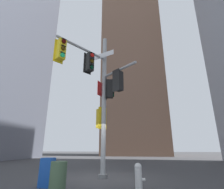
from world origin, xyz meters
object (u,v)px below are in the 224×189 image
object	(u,v)px
signal_pole_assembly	(99,88)
fire_hydrant	(139,177)
trash_bin	(58,178)
newspaper_box	(47,172)

from	to	relation	value
signal_pole_assembly	fire_hydrant	size ratio (longest dim) A/B	8.65
signal_pole_assembly	fire_hydrant	distance (m)	4.77
fire_hydrant	trash_bin	bearing A→B (deg)	-164.62
fire_hydrant	signal_pole_assembly	bearing A→B (deg)	131.67
signal_pole_assembly	trash_bin	size ratio (longest dim) A/B	8.06
fire_hydrant	newspaper_box	world-z (taller)	newspaper_box
fire_hydrant	trash_bin	size ratio (longest dim) A/B	0.93
signal_pole_assembly	newspaper_box	world-z (taller)	signal_pole_assembly
signal_pole_assembly	newspaper_box	bearing A→B (deg)	-128.90
signal_pole_assembly	fire_hydrant	bearing A→B (deg)	-48.33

